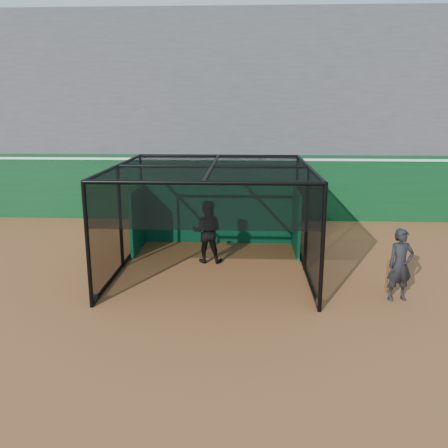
{
  "coord_description": "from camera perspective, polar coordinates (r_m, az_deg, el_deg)",
  "views": [
    {
      "loc": [
        0.9,
        -9.59,
        4.29
      ],
      "look_at": [
        0.35,
        2.0,
        1.4
      ],
      "focal_mm": 38.0,
      "sensor_mm": 36.0,
      "label": 1
    }
  ],
  "objects": [
    {
      "name": "ground",
      "position": [
        10.54,
        -2.47,
        -10.04
      ],
      "size": [
        120.0,
        120.0,
        0.0
      ],
      "primitive_type": "plane",
      "color": "#96572B",
      "rests_on": "ground"
    },
    {
      "name": "batter",
      "position": [
        13.27,
        -2.04,
        -0.9
      ],
      "size": [
        0.89,
        0.71,
        1.77
      ],
      "primitive_type": "imported",
      "rotation": [
        0.0,
        0.0,
        3.09
      ],
      "color": "black",
      "rests_on": "ground"
    },
    {
      "name": "on_deck_player",
      "position": [
        11.37,
        20.43,
        -4.64
      ],
      "size": [
        0.68,
        0.52,
        1.66
      ],
      "color": "black",
      "rests_on": "ground"
    },
    {
      "name": "batting_cage",
      "position": [
        12.58,
        -1.37,
        0.64
      ],
      "size": [
        5.06,
        5.45,
        2.78
      ],
      "color": "black",
      "rests_on": "ground"
    },
    {
      "name": "grandstand",
      "position": [
        21.88,
        0.36,
        14.47
      ],
      "size": [
        50.0,
        7.85,
        8.95
      ],
      "color": "#4C4C4F",
      "rests_on": "ground"
    },
    {
      "name": "outfield_wall",
      "position": [
        18.36,
        -0.14,
        4.57
      ],
      "size": [
        50.0,
        0.5,
        2.5
      ],
      "color": "#0A3B19",
      "rests_on": "ground"
    }
  ]
}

